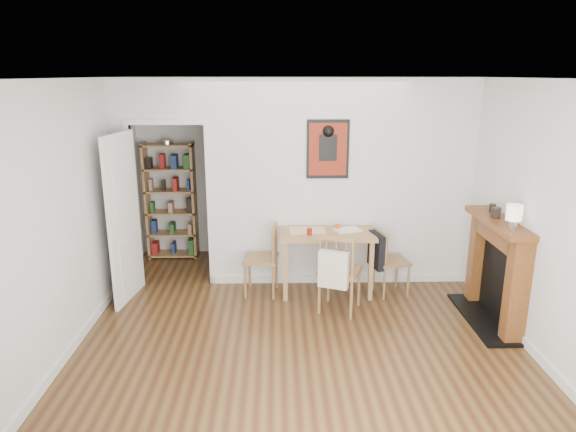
{
  "coord_description": "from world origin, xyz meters",
  "views": [
    {
      "loc": [
        -0.23,
        -4.89,
        2.64
      ],
      "look_at": [
        -0.1,
        0.6,
        1.11
      ],
      "focal_mm": 32.0,
      "sensor_mm": 36.0,
      "label": 1
    }
  ],
  "objects_px": {
    "bookshelf": "(171,202)",
    "red_glass": "(309,232)",
    "mantel_lamp": "(514,214)",
    "orange_fruit": "(337,226)",
    "chair_right": "(390,261)",
    "fireplace": "(497,268)",
    "chair_front": "(340,271)",
    "dining_table": "(326,238)",
    "chair_left": "(261,260)",
    "ceramic_jar_a": "(496,213)",
    "notebook": "(347,230)",
    "ceramic_jar_b": "(492,208)"
  },
  "relations": [
    {
      "from": "bookshelf",
      "to": "red_glass",
      "type": "distance_m",
      "value": 2.42
    },
    {
      "from": "mantel_lamp",
      "to": "orange_fruit",
      "type": "bearing_deg",
      "value": 141.57
    },
    {
      "from": "chair_right",
      "to": "fireplace",
      "type": "xyz_separation_m",
      "value": [
        1.0,
        -0.74,
        0.19
      ]
    },
    {
      "from": "chair_right",
      "to": "orange_fruit",
      "type": "height_order",
      "value": "orange_fruit"
    },
    {
      "from": "chair_front",
      "to": "orange_fruit",
      "type": "relative_size",
      "value": 13.21
    },
    {
      "from": "fireplace",
      "to": "orange_fruit",
      "type": "relative_size",
      "value": 17.25
    },
    {
      "from": "mantel_lamp",
      "to": "chair_front",
      "type": "bearing_deg",
      "value": 159.28
    },
    {
      "from": "fireplace",
      "to": "dining_table",
      "type": "bearing_deg",
      "value": 154.45
    },
    {
      "from": "fireplace",
      "to": "chair_left",
      "type": "bearing_deg",
      "value": 163.38
    },
    {
      "from": "chair_left",
      "to": "chair_front",
      "type": "xyz_separation_m",
      "value": [
        0.91,
        -0.5,
        0.04
      ]
    },
    {
      "from": "chair_front",
      "to": "ceramic_jar_a",
      "type": "bearing_deg",
      "value": -7.6
    },
    {
      "from": "dining_table",
      "to": "fireplace",
      "type": "distance_m",
      "value": 1.97
    },
    {
      "from": "fireplace",
      "to": "ceramic_jar_a",
      "type": "distance_m",
      "value": 0.61
    },
    {
      "from": "chair_left",
      "to": "red_glass",
      "type": "height_order",
      "value": "chair_left"
    },
    {
      "from": "orange_fruit",
      "to": "notebook",
      "type": "bearing_deg",
      "value": -23.12
    },
    {
      "from": "chair_front",
      "to": "bookshelf",
      "type": "relative_size",
      "value": 0.56
    },
    {
      "from": "ceramic_jar_a",
      "to": "ceramic_jar_b",
      "type": "distance_m",
      "value": 0.26
    },
    {
      "from": "dining_table",
      "to": "chair_left",
      "type": "relative_size",
      "value": 1.29
    },
    {
      "from": "chair_left",
      "to": "red_glass",
      "type": "distance_m",
      "value": 0.7
    },
    {
      "from": "bookshelf",
      "to": "fireplace",
      "type": "xyz_separation_m",
      "value": [
        3.93,
        -2.15,
        -0.22
      ]
    },
    {
      "from": "mantel_lamp",
      "to": "chair_left",
      "type": "bearing_deg",
      "value": 156.22
    },
    {
      "from": "chair_left",
      "to": "bookshelf",
      "type": "bearing_deg",
      "value": 134.26
    },
    {
      "from": "chair_right",
      "to": "mantel_lamp",
      "type": "relative_size",
      "value": 3.35
    },
    {
      "from": "notebook",
      "to": "chair_right",
      "type": "bearing_deg",
      "value": -13.64
    },
    {
      "from": "fireplace",
      "to": "mantel_lamp",
      "type": "distance_m",
      "value": 0.78
    },
    {
      "from": "chair_front",
      "to": "red_glass",
      "type": "xyz_separation_m",
      "value": [
        -0.32,
        0.42,
        0.34
      ]
    },
    {
      "from": "chair_left",
      "to": "notebook",
      "type": "xyz_separation_m",
      "value": [
        1.06,
        0.09,
        0.35
      ]
    },
    {
      "from": "dining_table",
      "to": "mantel_lamp",
      "type": "xyz_separation_m",
      "value": [
        1.72,
        -1.19,
        0.62
      ]
    },
    {
      "from": "dining_table",
      "to": "chair_right",
      "type": "relative_size",
      "value": 1.4
    },
    {
      "from": "chair_left",
      "to": "orange_fruit",
      "type": "height_order",
      "value": "chair_left"
    },
    {
      "from": "chair_front",
      "to": "bookshelf",
      "type": "height_order",
      "value": "bookshelf"
    },
    {
      "from": "chair_front",
      "to": "orange_fruit",
      "type": "xyz_separation_m",
      "value": [
        0.04,
        0.64,
        0.33
      ]
    },
    {
      "from": "dining_table",
      "to": "notebook",
      "type": "distance_m",
      "value": 0.28
    },
    {
      "from": "fireplace",
      "to": "ceramic_jar_a",
      "type": "xyz_separation_m",
      "value": [
        -0.06,
        0.05,
        0.6
      ]
    },
    {
      "from": "chair_left",
      "to": "red_glass",
      "type": "xyz_separation_m",
      "value": [
        0.59,
        -0.08,
        0.38
      ]
    },
    {
      "from": "ceramic_jar_b",
      "to": "red_glass",
      "type": "bearing_deg",
      "value": 169.09
    },
    {
      "from": "ceramic_jar_b",
      "to": "chair_front",
      "type": "bearing_deg",
      "value": -178.81
    },
    {
      "from": "chair_left",
      "to": "ceramic_jar_b",
      "type": "distance_m",
      "value": 2.74
    },
    {
      "from": "chair_left",
      "to": "ceramic_jar_a",
      "type": "xyz_separation_m",
      "value": [
        2.53,
        -0.72,
        0.77
      ]
    },
    {
      "from": "dining_table",
      "to": "chair_right",
      "type": "height_order",
      "value": "chair_right"
    },
    {
      "from": "bookshelf",
      "to": "fireplace",
      "type": "bearing_deg",
      "value": -28.69
    },
    {
      "from": "dining_table",
      "to": "bookshelf",
      "type": "relative_size",
      "value": 0.67
    },
    {
      "from": "chair_right",
      "to": "chair_front",
      "type": "distance_m",
      "value": 0.83
    },
    {
      "from": "dining_table",
      "to": "red_glass",
      "type": "xyz_separation_m",
      "value": [
        -0.22,
        -0.16,
        0.14
      ]
    },
    {
      "from": "notebook",
      "to": "fireplace",
      "type": "bearing_deg",
      "value": -29.56
    },
    {
      "from": "chair_left",
      "to": "ceramic_jar_a",
      "type": "relative_size",
      "value": 7.77
    },
    {
      "from": "bookshelf",
      "to": "mantel_lamp",
      "type": "xyz_separation_m",
      "value": [
        3.87,
        -2.49,
        0.47
      ]
    },
    {
      "from": "notebook",
      "to": "mantel_lamp",
      "type": "xyz_separation_m",
      "value": [
        1.47,
        -1.21,
        0.52
      ]
    },
    {
      "from": "dining_table",
      "to": "fireplace",
      "type": "relative_size",
      "value": 0.92
    },
    {
      "from": "chair_right",
      "to": "notebook",
      "type": "relative_size",
      "value": 2.6
    }
  ]
}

